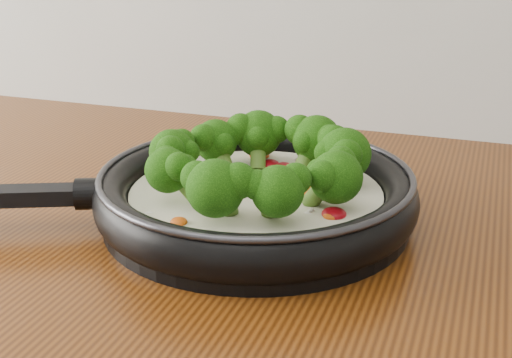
% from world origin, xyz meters
% --- Properties ---
extents(skillet, '(0.58, 0.47, 0.10)m').
position_xyz_m(skillet, '(-0.05, 1.10, 0.94)').
color(skillet, black).
rests_on(skillet, counter).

